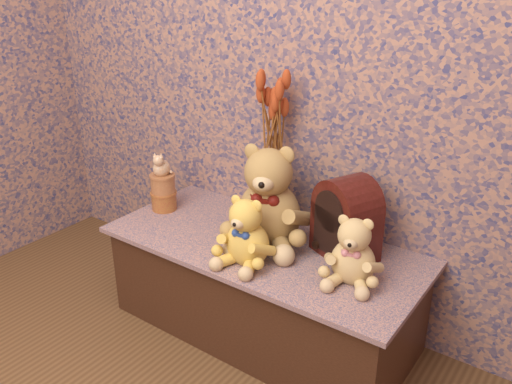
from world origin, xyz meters
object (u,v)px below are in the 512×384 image
(ceramic_vase, at_px, (272,200))
(biscuit_tin_lower, at_px, (164,201))
(teddy_small, at_px, (354,246))
(cat_figurine, at_px, (161,163))
(teddy_large, at_px, (269,190))
(cathedral_radio, at_px, (347,217))
(teddy_medium, at_px, (248,227))

(ceramic_vase, height_order, biscuit_tin_lower, ceramic_vase)
(teddy_small, bearing_deg, cat_figurine, 165.18)
(teddy_large, height_order, biscuit_tin_lower, teddy_large)
(cathedral_radio, relative_size, cat_figurine, 2.76)
(teddy_small, xyz_separation_m, cat_figurine, (-0.96, 0.04, 0.09))
(teddy_large, relative_size, biscuit_tin_lower, 3.84)
(cathedral_radio, xyz_separation_m, cat_figurine, (-0.85, -0.11, 0.06))
(teddy_small, bearing_deg, teddy_medium, -176.04)
(biscuit_tin_lower, bearing_deg, cathedral_radio, 7.11)
(teddy_small, bearing_deg, teddy_large, 156.51)
(cathedral_radio, distance_m, ceramic_vase, 0.39)
(ceramic_vase, distance_m, cat_figurine, 0.52)
(teddy_medium, distance_m, cat_figurine, 0.61)
(teddy_medium, relative_size, cat_figurine, 2.44)
(teddy_medium, distance_m, ceramic_vase, 0.34)
(teddy_large, height_order, cathedral_radio, teddy_large)
(teddy_medium, height_order, ceramic_vase, teddy_medium)
(teddy_large, bearing_deg, cat_figurine, 163.41)
(teddy_medium, distance_m, teddy_small, 0.39)
(biscuit_tin_lower, bearing_deg, cat_figurine, 0.00)
(teddy_large, xyz_separation_m, cathedral_radio, (0.31, 0.06, -0.06))
(biscuit_tin_lower, bearing_deg, teddy_medium, -14.24)
(teddy_medium, bearing_deg, teddy_large, 96.17)
(teddy_large, height_order, teddy_medium, teddy_large)
(ceramic_vase, relative_size, cat_figurine, 1.83)
(cat_figurine, bearing_deg, ceramic_vase, -1.98)
(cat_figurine, bearing_deg, cathedral_radio, -14.88)
(cathedral_radio, distance_m, cat_figurine, 0.86)
(teddy_large, distance_m, cathedral_radio, 0.32)
(cathedral_radio, height_order, cat_figurine, cathedral_radio)
(ceramic_vase, bearing_deg, teddy_small, -23.40)
(teddy_large, distance_m, biscuit_tin_lower, 0.58)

